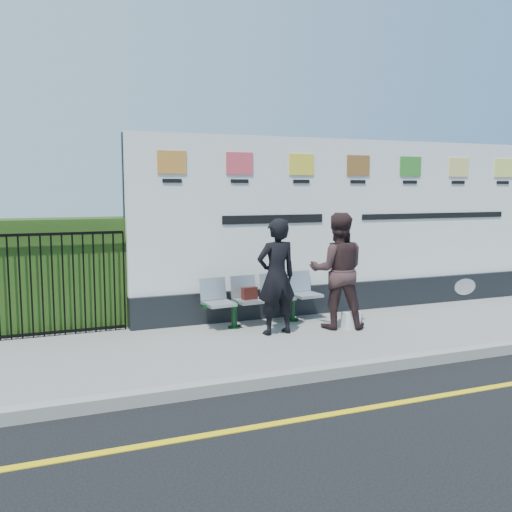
{
  "coord_description": "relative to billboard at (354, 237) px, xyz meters",
  "views": [
    {
      "loc": [
        -4.9,
        -4.84,
        2.27
      ],
      "look_at": [
        -1.67,
        3.15,
        1.25
      ],
      "focal_mm": 40.0,
      "sensor_mm": 36.0,
      "label": 1
    }
  ],
  "objects": [
    {
      "name": "railing",
      "position": [
        -5.08,
        -0.0,
        -0.53
      ],
      "size": [
        2.05,
        0.06,
        1.54
      ],
      "primitive_type": null,
      "color": "black",
      "rests_on": "pavement"
    },
    {
      "name": "bench",
      "position": [
        -1.94,
        -0.48,
        -1.09
      ],
      "size": [
        2.04,
        0.71,
        0.43
      ],
      "primitive_type": null,
      "rotation": [
        0.0,
        0.0,
        0.09
      ],
      "color": "#B1B7BB",
      "rests_on": "pavement"
    },
    {
      "name": "woman_left",
      "position": [
        -2.01,
        -1.11,
        -0.44
      ],
      "size": [
        0.66,
        0.46,
        1.72
      ],
      "primitive_type": "imported",
      "rotation": [
        0.0,
        0.0,
        3.22
      ],
      "color": "black",
      "rests_on": "pavement"
    },
    {
      "name": "carrier_bag_white",
      "position": [
        -0.81,
        -1.25,
        -1.17
      ],
      "size": [
        0.26,
        0.16,
        0.26
      ],
      "primitive_type": "cube",
      "color": "silver",
      "rests_on": "pavement"
    },
    {
      "name": "pavement",
      "position": [
        -0.5,
        -1.35,
        -1.36
      ],
      "size": [
        14.0,
        3.0,
        0.12
      ],
      "primitive_type": "cube",
      "color": "gray",
      "rests_on": "ground"
    },
    {
      "name": "yellow_line",
      "position": [
        -0.5,
        -3.85,
        -1.42
      ],
      "size": [
        14.0,
        0.1,
        0.01
      ],
      "primitive_type": "cube",
      "color": "yellow",
      "rests_on": "ground"
    },
    {
      "name": "woman_right",
      "position": [
        -0.98,
        -1.11,
        -0.41
      ],
      "size": [
        1.06,
        0.95,
        1.79
      ],
      "primitive_type": "imported",
      "rotation": [
        0.0,
        0.0,
        2.76
      ],
      "color": "#342222",
      "rests_on": "pavement"
    },
    {
      "name": "ground",
      "position": [
        -0.5,
        -3.85,
        -1.42
      ],
      "size": [
        80.0,
        80.0,
        0.0
      ],
      "primitive_type": "plane",
      "color": "black"
    },
    {
      "name": "billboard",
      "position": [
        0.0,
        0.0,
        0.0
      ],
      "size": [
        8.0,
        0.3,
        3.0
      ],
      "color": "black",
      "rests_on": "pavement"
    },
    {
      "name": "kerb",
      "position": [
        -0.5,
        -2.85,
        -1.35
      ],
      "size": [
        14.0,
        0.18,
        0.14
      ],
      "primitive_type": "cube",
      "color": "gray",
      "rests_on": "ground"
    },
    {
      "name": "handbag_brown",
      "position": [
        -2.2,
        -0.5,
        -0.78
      ],
      "size": [
        0.25,
        0.13,
        0.19
      ],
      "primitive_type": "cube",
      "rotation": [
        0.0,
        0.0,
        0.12
      ],
      "color": "black",
      "rests_on": "bench"
    },
    {
      "name": "hedge",
      "position": [
        -5.08,
        0.45,
        -0.45
      ],
      "size": [
        2.35,
        0.7,
        1.7
      ],
      "primitive_type": "cube",
      "color": "#264514",
      "rests_on": "pavement"
    }
  ]
}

